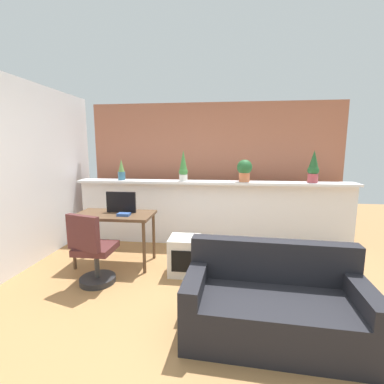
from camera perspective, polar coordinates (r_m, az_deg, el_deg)
ground_plane at (r=3.11m, az=2.11°, el=-23.26°), size 12.00×12.00×0.00m
divider_wall at (r=4.76m, az=4.17°, el=-4.59°), size 4.66×0.16×1.08m
plant_shelf at (r=4.62m, az=4.23°, el=2.03°), size 4.66×0.37×0.04m
brick_wall_behind at (r=5.24m, az=4.58°, el=4.56°), size 4.66×0.10×2.50m
potted_plant_0 at (r=4.92m, az=-14.55°, el=4.34°), size 0.12×0.12×0.36m
potted_plant_1 at (r=4.61m, az=-1.83°, el=5.21°), size 0.15×0.15×0.52m
potted_plant_2 at (r=4.59m, az=10.94°, el=4.66°), size 0.25×0.25×0.37m
potted_plant_3 at (r=4.81m, az=24.08°, el=4.70°), size 0.18×0.18×0.52m
desk at (r=4.06m, az=-15.91°, el=-5.51°), size 1.10×0.60×0.75m
tv_monitor at (r=4.05m, az=-14.63°, el=-2.07°), size 0.43×0.04×0.30m
office_chair at (r=3.61m, az=-20.05°, el=-12.21°), size 0.49×0.50×0.91m
side_cube_shelf at (r=3.74m, az=-1.58°, el=-13.15°), size 0.40×0.41×0.50m
book_on_desk at (r=3.87m, az=-14.08°, el=-4.57°), size 0.17×0.12×0.04m
couch at (r=2.73m, az=16.66°, el=-21.76°), size 1.60×0.85×0.80m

